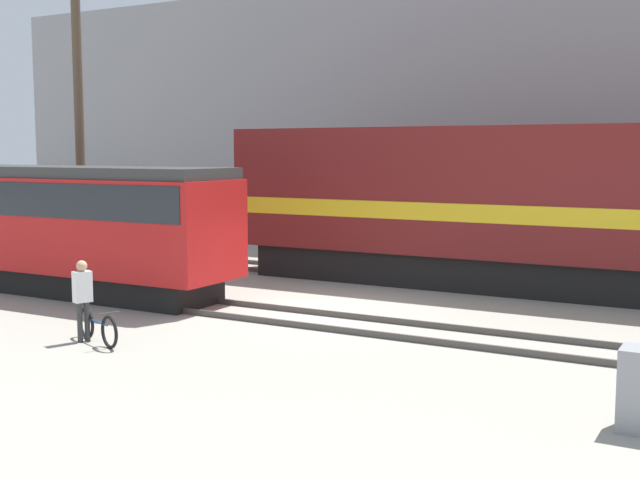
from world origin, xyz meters
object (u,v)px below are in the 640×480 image
object	(u,v)px
freight_locomotive	(538,206)
bicycle	(98,327)
person	(83,292)
streetcar	(79,222)
utility_pole_left	(79,125)

from	to	relation	value
freight_locomotive	bicycle	size ratio (longest dim) A/B	10.87
bicycle	person	size ratio (longest dim) A/B	0.98
freight_locomotive	streetcar	distance (m)	12.73
freight_locomotive	streetcar	bearing A→B (deg)	-149.28
bicycle	person	bearing A→B (deg)	-179.18
freight_locomotive	streetcar	size ratio (longest dim) A/B	1.92
freight_locomotive	utility_pole_left	distance (m)	14.71
streetcar	utility_pole_left	bearing A→B (deg)	134.63
bicycle	person	world-z (taller)	person
freight_locomotive	bicycle	bearing A→B (deg)	-121.13
bicycle	person	distance (m)	0.80
streetcar	freight_locomotive	bearing A→B (deg)	30.72
bicycle	utility_pole_left	bearing A→B (deg)	137.03
streetcar	bicycle	bearing A→B (deg)	-41.17
freight_locomotive	bicycle	xyz separation A→B (m)	(-6.35, -10.52, -2.10)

